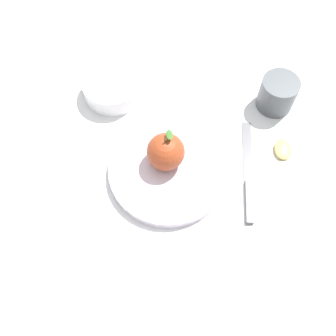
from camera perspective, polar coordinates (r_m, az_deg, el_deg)
name	(u,v)px	position (r m, az deg, el deg)	size (l,w,h in m)	color
ground_plane	(178,173)	(0.75, 1.42, -0.70)	(2.40, 2.40, 0.00)	silver
dinner_plate	(168,170)	(0.74, 0.00, -0.30)	(0.22, 0.22, 0.02)	silver
apple	(166,151)	(0.71, -0.25, 2.47)	(0.07, 0.07, 0.08)	#9E3D1E
side_bowl	(112,86)	(0.84, -8.16, 11.71)	(0.12, 0.12, 0.04)	white
cup	(278,92)	(0.83, 15.68, 10.53)	(0.08, 0.08, 0.07)	#4C5156
knife	(248,179)	(0.76, 11.62, -1.63)	(0.20, 0.12, 0.01)	#59595E
spoon	(283,159)	(0.79, 16.42, 1.20)	(0.17, 0.11, 0.01)	#D8B766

